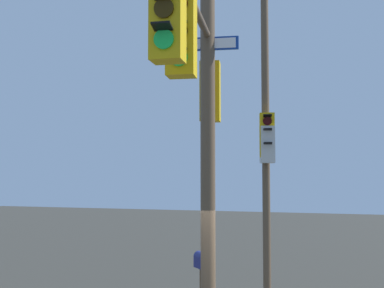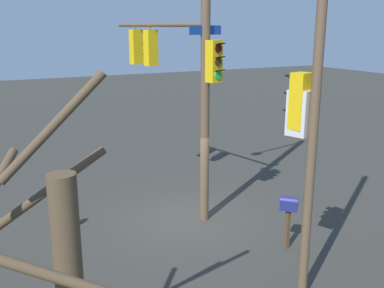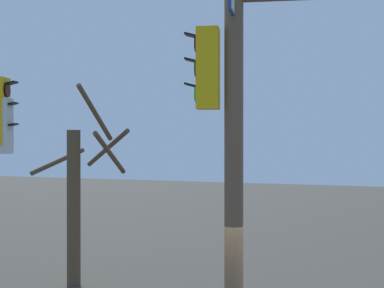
# 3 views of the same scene
# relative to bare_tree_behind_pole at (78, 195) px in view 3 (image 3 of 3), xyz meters

# --- Properties ---
(main_signal_pole_assembly) EXTENTS (3.96, 5.25, 9.96)m
(main_signal_pole_assembly) POSITION_rel_bare_tree_behind_pole_xyz_m (4.78, 6.39, 2.98)
(main_signal_pole_assembly) COLOR brown
(main_signal_pole_assembly) RESTS_ON ground
(bare_tree_behind_pole) EXTENTS (2.25, 2.47, 5.01)m
(bare_tree_behind_pole) POSITION_rel_bare_tree_behind_pole_xyz_m (0.00, 0.00, 0.00)
(bare_tree_behind_pole) COLOR #4F3E2B
(bare_tree_behind_pole) RESTS_ON ground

